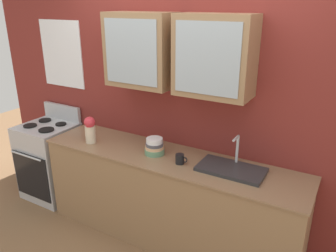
{
  "coord_description": "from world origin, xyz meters",
  "views": [
    {
      "loc": [
        1.37,
        -2.37,
        2.21
      ],
      "look_at": [
        0.0,
        0.0,
        1.18
      ],
      "focal_mm": 35.63,
      "sensor_mm": 36.0,
      "label": 1
    }
  ],
  "objects": [
    {
      "name": "vase",
      "position": [
        -0.83,
        -0.1,
        1.02
      ],
      "size": [
        0.11,
        0.11,
        0.27
      ],
      "color": "beige",
      "rests_on": "counter"
    },
    {
      "name": "sink_faucet",
      "position": [
        0.59,
        0.03,
        0.91
      ],
      "size": [
        0.55,
        0.31,
        0.28
      ],
      "color": "#2D2D30",
      "rests_on": "counter"
    },
    {
      "name": "cup_near_sink",
      "position": [
        0.16,
        -0.07,
        0.93
      ],
      "size": [
        0.11,
        0.08,
        0.09
      ],
      "color": "black",
      "rests_on": "counter"
    },
    {
      "name": "stove_range",
      "position": [
        -1.6,
        -0.0,
        0.45
      ],
      "size": [
        0.58,
        0.6,
        1.07
      ],
      "color": "silver",
      "rests_on": "ground_plane"
    },
    {
      "name": "ground_plane",
      "position": [
        0.0,
        0.0,
        0.0
      ],
      "size": [
        10.0,
        10.0,
        0.0
      ],
      "primitive_type": "plane",
      "color": "brown"
    },
    {
      "name": "bowl_stack",
      "position": [
        -0.14,
        -0.01,
        0.95
      ],
      "size": [
        0.19,
        0.19,
        0.15
      ],
      "color": "#669972",
      "rests_on": "counter"
    },
    {
      "name": "counter",
      "position": [
        0.0,
        0.0,
        0.44
      ],
      "size": [
        2.52,
        0.59,
        0.89
      ],
      "color": "#93704C",
      "rests_on": "ground_plane"
    },
    {
      "name": "back_wall_unit",
      "position": [
        -0.0,
        0.31,
        1.49
      ],
      "size": [
        4.88,
        0.43,
        2.87
      ],
      "color": "maroon",
      "rests_on": "ground_plane"
    }
  ]
}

